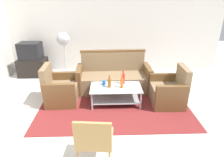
{
  "coord_description": "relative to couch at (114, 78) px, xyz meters",
  "views": [
    {
      "loc": [
        -0.31,
        -3.0,
        2.26
      ],
      "look_at": [
        -0.19,
        0.72,
        0.65
      ],
      "focal_mm": 31.44,
      "sensor_mm": 36.0,
      "label": 1
    }
  ],
  "objects": [
    {
      "name": "bottle_orange",
      "position": [
        0.15,
        -0.75,
        0.21
      ],
      "size": [
        0.07,
        0.07,
        0.3
      ],
      "color": "#D85919",
      "rests_on": "coffee_table"
    },
    {
      "name": "armchair_right",
      "position": [
        1.18,
        -0.74,
        -0.03
      ],
      "size": [
        0.72,
        0.78,
        0.85
      ],
      "rotation": [
        0.0,
        0.0,
        1.55
      ],
      "color": "#7F6647",
      "rests_on": "rug"
    },
    {
      "name": "bottle_brown",
      "position": [
        -0.12,
        -0.72,
        0.2
      ],
      "size": [
        0.08,
        0.08,
        0.28
      ],
      "color": "brown",
      "rests_on": "coffee_table"
    },
    {
      "name": "rug",
      "position": [
        -0.01,
        -0.7,
        -0.31
      ],
      "size": [
        3.21,
        2.2,
        0.01
      ],
      "primitive_type": "cube",
      "color": "maroon",
      "rests_on": "ground"
    },
    {
      "name": "armchair_left",
      "position": [
        -1.21,
        -0.58,
        -0.03
      ],
      "size": [
        0.72,
        0.78,
        0.85
      ],
      "rotation": [
        0.0,
        0.0,
        -1.54
      ],
      "color": "#7F6647",
      "rests_on": "rug"
    },
    {
      "name": "wall_back",
      "position": [
        0.12,
        1.54,
        1.08
      ],
      "size": [
        6.52,
        0.12,
        2.8
      ],
      "color": "silver",
      "rests_on": "ground"
    },
    {
      "name": "coffee_table",
      "position": [
        0.02,
        -0.72,
        -0.04
      ],
      "size": [
        1.1,
        0.6,
        0.4
      ],
      "color": "silver",
      "rests_on": "rug"
    },
    {
      "name": "ground_plane",
      "position": [
        0.12,
        -1.52,
        -0.32
      ],
      "size": [
        14.0,
        14.0,
        0.0
      ],
      "primitive_type": "plane",
      "color": "beige"
    },
    {
      "name": "pedestal_fan",
      "position": [
        -1.39,
        1.08,
        0.7
      ],
      "size": [
        0.36,
        0.36,
        1.27
      ],
      "color": "#2D2D33",
      "rests_on": "ground"
    },
    {
      "name": "television",
      "position": [
        -2.35,
        1.03,
        0.44
      ],
      "size": [
        0.62,
        0.48,
        0.48
      ],
      "rotation": [
        0.0,
        0.0,
        3.09
      ],
      "color": "black",
      "rests_on": "tv_stand"
    },
    {
      "name": "cup",
      "position": [
        -0.24,
        -0.59,
        0.14
      ],
      "size": [
        0.08,
        0.08,
        0.1
      ],
      "primitive_type": "cylinder",
      "color": "#2659A5",
      "rests_on": "coffee_table"
    },
    {
      "name": "tv_stand",
      "position": [
        -2.35,
        1.03,
        -0.06
      ],
      "size": [
        0.8,
        0.5,
        0.52
      ],
      "primitive_type": "cube",
      "color": "black",
      "rests_on": "ground"
    },
    {
      "name": "wicker_chair",
      "position": [
        -0.36,
        -2.44,
        0.18
      ],
      "size": [
        0.52,
        0.52,
        0.84
      ],
      "rotation": [
        0.0,
        0.0,
        -0.09
      ],
      "color": "#AD844C",
      "rests_on": "ground"
    },
    {
      "name": "couch",
      "position": [
        0.0,
        0.0,
        0.0
      ],
      "size": [
        1.82,
        0.79,
        0.96
      ],
      "rotation": [
        0.0,
        0.0,
        3.17
      ],
      "color": "#7F6647",
      "rests_on": "rug"
    },
    {
      "name": "bottle_red",
      "position": [
        0.19,
        -0.54,
        0.21
      ],
      "size": [
        0.07,
        0.07,
        0.32
      ],
      "color": "red",
      "rests_on": "coffee_table"
    }
  ]
}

